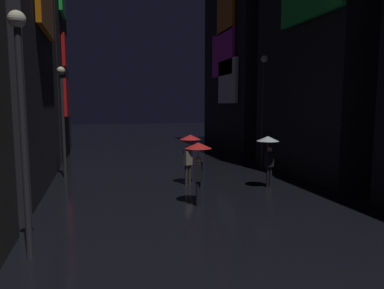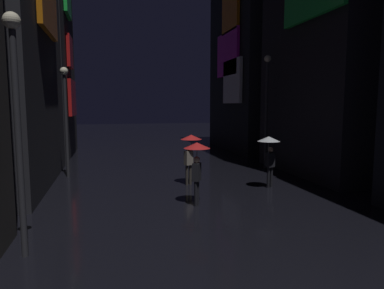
% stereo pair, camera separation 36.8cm
% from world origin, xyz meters
% --- Properties ---
extents(building_left_far, '(4.25, 7.60, 15.70)m').
position_xyz_m(building_left_far, '(-7.48, 21.80, 7.86)').
color(building_left_far, '#232328').
rests_on(building_left_far, ground).
extents(building_right_far, '(4.25, 8.40, 16.63)m').
position_xyz_m(building_right_far, '(7.47, 22.19, 8.32)').
color(building_right_far, black).
rests_on(building_right_far, ground).
extents(pedestrian_midstreet_centre_red, '(0.90, 0.90, 2.12)m').
position_xyz_m(pedestrian_midstreet_centre_red, '(-0.25, 8.81, 1.67)').
color(pedestrian_midstreet_centre_red, black).
rests_on(pedestrian_midstreet_centre_red, ground).
extents(pedestrian_midstreet_left_red, '(0.90, 0.90, 2.12)m').
position_xyz_m(pedestrian_midstreet_left_red, '(0.24, 11.79, 1.67)').
color(pedestrian_midstreet_left_red, '#38332D').
rests_on(pedestrian_midstreet_left_red, ground).
extents(pedestrian_foreground_left_clear, '(0.90, 0.90, 2.12)m').
position_xyz_m(pedestrian_foreground_left_clear, '(3.18, 10.36, 1.67)').
color(pedestrian_foreground_left_clear, black).
rests_on(pedestrian_foreground_left_clear, ground).
extents(streetlamp_right_far, '(0.36, 0.36, 5.94)m').
position_xyz_m(streetlamp_right_far, '(5.00, 14.45, 3.68)').
color(streetlamp_right_far, '#2D2D33').
rests_on(streetlamp_right_far, ground).
extents(streetlamp_left_near, '(0.36, 0.36, 5.29)m').
position_xyz_m(streetlamp_left_near, '(-5.00, 5.82, 3.33)').
color(streetlamp_left_near, '#2D2D33').
rests_on(streetlamp_left_near, ground).
extents(streetlamp_left_far, '(0.36, 0.36, 5.08)m').
position_xyz_m(streetlamp_left_far, '(-5.00, 14.49, 3.21)').
color(streetlamp_left_far, '#2D2D33').
rests_on(streetlamp_left_far, ground).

